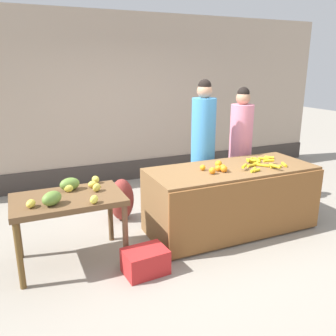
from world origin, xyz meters
name	(u,v)px	position (x,y,z in m)	size (l,w,h in m)	color
ground_plane	(194,235)	(0.00, 0.00, 0.00)	(24.00, 24.00, 0.00)	gray
market_wall_back	(128,101)	(0.00, 2.62, 1.45)	(8.16, 0.23, 2.96)	tan
fruit_stall_counter	(231,199)	(0.51, -0.01, 0.42)	(2.14, 0.91, 0.84)	brown
side_table_wooden	(68,205)	(-1.52, 0.00, 0.66)	(1.14, 0.72, 0.76)	brown
banana_bunch_pile	(261,163)	(0.91, -0.06, 0.86)	(0.76, 0.60, 0.07)	yellow
orange_pile	(217,168)	(0.27, -0.04, 0.88)	(0.33, 0.30, 0.09)	orange
mango_papaya_pile	(67,191)	(-1.51, 0.02, 0.82)	(0.84, 0.73, 0.14)	#DBCE48
vendor_woman_blue_shirt	(203,147)	(0.48, 0.69, 0.96)	(0.34, 0.34, 1.90)	#33333D
vendor_woman_pink_shirt	(240,146)	(1.16, 0.75, 0.89)	(0.34, 0.34, 1.78)	#33333D
produce_crate	(145,261)	(-0.86, -0.53, 0.13)	(0.44, 0.32, 0.26)	red
produce_sack	(122,200)	(-0.70, 0.84, 0.29)	(0.36, 0.30, 0.59)	maroon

